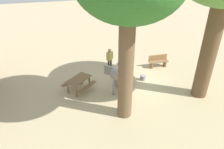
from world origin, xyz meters
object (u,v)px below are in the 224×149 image
Objects in this scene: person_handler at (110,58)px; picnic_table_near at (79,82)px; feed_bucket at (143,78)px; elephant at (122,70)px; wooden_bench at (158,61)px.

picnic_table_near is (-1.87, 2.44, -0.36)m from person_handler.
person_handler is 0.77× the size of picnic_table_near.
picnic_table_near reaches higher than feed_bucket.
person_handler is at bearing -131.85° from elephant.
feed_bucket is at bearing 139.57° from picnic_table_near.
person_handler is 4.50× the size of feed_bucket.
picnic_table_near is (0.19, 2.62, -0.47)m from elephant.
elephant is 1.38× the size of person_handler.
picnic_table_near is at bearing -51.10° from elephant.
picnic_table_near is 5.84× the size of feed_bucket.
wooden_bench is 6.11m from picnic_table_near.
elephant reaches higher than picnic_table_near.
feed_bucket is at bearing 31.85° from person_handler.
elephant is 1.07× the size of picnic_table_near.
picnic_table_near is at bearing 89.99° from feed_bucket.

